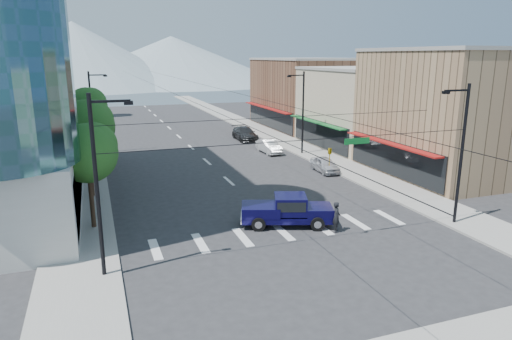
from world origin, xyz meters
The scene contains 21 objects.
ground centered at (0.00, 0.00, 0.00)m, with size 160.00×160.00×0.00m, color #28282B.
sidewalk_left centered at (-12.00, 40.00, 0.07)m, with size 4.00×120.00×0.15m, color gray.
sidewalk_right centered at (12.00, 40.00, 0.07)m, with size 4.00×120.00×0.15m, color gray.
shop_near centered at (20.00, 10.00, 5.50)m, with size 12.00×14.00×11.00m, color #8C6B4C.
shop_mid centered at (20.00, 24.00, 4.50)m, with size 12.00×14.00×9.00m, color tan.
shop_far centered at (20.00, 40.00, 5.00)m, with size 12.00×18.00×10.00m, color brown.
clock_tower centered at (-16.50, 62.00, 10.64)m, with size 4.80×4.80×20.40m.
mountain_left centered at (-15.00, 150.00, 11.00)m, with size 80.00×80.00×22.00m, color gray.
mountain_right centered at (20.00, 160.00, 9.00)m, with size 90.00×90.00×18.00m, color gray.
tree_near centered at (-11.07, 6.10, 4.99)m, with size 3.65×3.64×6.71m.
tree_midnear centered at (-11.07, 13.10, 5.59)m, with size 4.09×4.09×7.52m.
tree_midfar centered at (-11.07, 20.10, 4.99)m, with size 3.65×3.64×6.71m.
tree_far centered at (-11.07, 27.10, 5.59)m, with size 4.09×4.09×7.52m.
signal_rig centered at (0.19, -1.00, 4.64)m, with size 21.80×0.20×9.00m.
lamp_pole_nw centered at (-10.67, 30.00, 4.94)m, with size 2.00×0.25×9.00m.
lamp_pole_ne centered at (10.67, 22.00, 4.94)m, with size 2.00×0.25×9.00m.
pickup_truck centered at (0.48, 2.51, 1.04)m, with size 6.22×3.87×1.99m.
pedestrian centered at (2.94, 0.44, 0.96)m, with size 0.70×0.46×1.92m, color black.
parked_car_near centered at (9.40, 14.08, 0.70)m, with size 1.65×4.10×1.40m, color silver.
parked_car_mid centered at (7.60, 23.86, 0.74)m, with size 1.57×4.50×1.48m, color silver.
parked_car_far centered at (7.60, 32.49, 0.84)m, with size 2.34×5.76×1.67m, color #272829.
Camera 1 is at (-10.68, -22.87, 10.61)m, focal length 32.00 mm.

